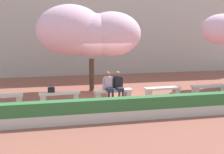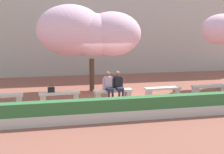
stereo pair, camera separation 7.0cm
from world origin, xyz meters
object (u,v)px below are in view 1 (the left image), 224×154
(person_seated_right, at_px, (118,84))
(cherry_tree_main, at_px, (89,32))
(stone_bench_near_west, at_px, (59,95))
(stone_bench_center, at_px, (113,93))
(stone_bench_east_end, at_px, (209,88))
(stone_bench_west_end, at_px, (1,98))
(handbag, at_px, (51,89))
(stone_bench_near_east, at_px, (163,90))
(person_seated_left, at_px, (109,85))

(person_seated_right, xyz_separation_m, cherry_tree_main, (-0.98, 2.26, 2.31))
(person_seated_right, bearing_deg, stone_bench_near_west, 178.87)
(stone_bench_center, relative_size, stone_bench_east_end, 1.00)
(stone_bench_west_end, height_order, stone_bench_near_west, same)
(handbag, bearing_deg, stone_bench_near_east, -0.29)
(cherry_tree_main, bearing_deg, handbag, -132.99)
(stone_bench_near_west, relative_size, stone_bench_center, 1.00)
(stone_bench_near_west, xyz_separation_m, stone_bench_near_east, (4.85, 0.00, 0.00))
(stone_bench_center, relative_size, cherry_tree_main, 0.34)
(person_seated_left, relative_size, cherry_tree_main, 0.24)
(handbag, bearing_deg, stone_bench_east_end, -0.20)
(stone_bench_center, relative_size, person_seated_left, 1.39)
(stone_bench_east_end, relative_size, person_seated_right, 1.39)
(person_seated_left, bearing_deg, stone_bench_near_west, 178.62)
(stone_bench_west_end, bearing_deg, stone_bench_east_end, 0.00)
(stone_bench_west_end, height_order, stone_bench_east_end, same)
(stone_bench_center, xyz_separation_m, stone_bench_east_end, (4.85, 0.00, 0.00))
(stone_bench_west_end, xyz_separation_m, cherry_tree_main, (4.11, 2.21, 2.70))
(stone_bench_near_west, bearing_deg, stone_bench_near_east, 0.00)
(person_seated_left, height_order, cherry_tree_main, cherry_tree_main)
(person_seated_left, xyz_separation_m, cherry_tree_main, (-0.51, 2.26, 2.31))
(stone_bench_east_end, relative_size, cherry_tree_main, 0.34)
(stone_bench_near_east, relative_size, handbag, 5.27)
(stone_bench_near_east, xyz_separation_m, person_seated_right, (-2.18, -0.05, 0.40))
(handbag, bearing_deg, cherry_tree_main, 47.01)
(stone_bench_east_end, xyz_separation_m, cherry_tree_main, (-5.58, 2.21, 2.70))
(stone_bench_near_east, distance_m, handbag, 5.20)
(stone_bench_west_end, relative_size, cherry_tree_main, 0.34)
(person_seated_left, height_order, person_seated_right, same)
(stone_bench_center, height_order, stone_bench_east_end, same)
(stone_bench_near_east, relative_size, stone_bench_east_end, 1.00)
(stone_bench_near_west, relative_size, stone_bench_near_east, 1.00)
(stone_bench_center, xyz_separation_m, person_seated_right, (0.24, -0.05, 0.40))
(stone_bench_near_east, distance_m, person_seated_right, 2.22)
(stone_bench_center, distance_m, stone_bench_east_end, 4.85)
(stone_bench_near_west, height_order, stone_bench_near_east, same)
(stone_bench_west_end, distance_m, person_seated_right, 5.10)
(stone_bench_center, height_order, person_seated_left, person_seated_left)
(stone_bench_center, distance_m, person_seated_right, 0.47)
(stone_bench_center, bearing_deg, cherry_tree_main, 108.40)
(stone_bench_near_west, relative_size, person_seated_left, 1.39)
(stone_bench_near_west, xyz_separation_m, stone_bench_center, (2.42, 0.00, 0.00))
(stone_bench_west_end, xyz_separation_m, person_seated_left, (4.63, -0.05, 0.40))
(stone_bench_near_east, bearing_deg, person_seated_right, -178.62)
(stone_bench_east_end, bearing_deg, stone_bench_west_end, 180.00)
(stone_bench_center, bearing_deg, person_seated_right, -12.25)
(stone_bench_near_east, bearing_deg, handbag, 179.71)
(person_seated_left, bearing_deg, stone_bench_west_end, 179.34)
(person_seated_left, height_order, handbag, person_seated_left)
(stone_bench_west_end, distance_m, cherry_tree_main, 5.39)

